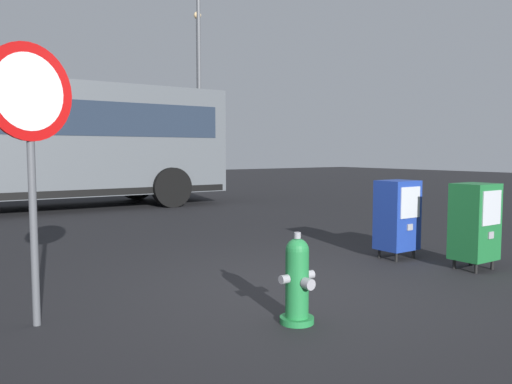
% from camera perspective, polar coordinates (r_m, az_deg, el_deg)
% --- Properties ---
extents(ground_plane, '(60.00, 60.00, 0.00)m').
position_cam_1_polar(ground_plane, '(5.21, 4.93, -10.95)').
color(ground_plane, black).
extents(fire_hydrant, '(0.33, 0.32, 0.75)m').
position_cam_1_polar(fire_hydrant, '(4.17, 4.67, -9.91)').
color(fire_hydrant, '#1E7238').
rests_on(fire_hydrant, ground_plane).
extents(newspaper_box_primary, '(0.48, 0.42, 1.02)m').
position_cam_1_polar(newspaper_box_primary, '(6.84, 15.61, -2.50)').
color(newspaper_box_primary, black).
rests_on(newspaper_box_primary, ground_plane).
extents(newspaper_box_secondary, '(0.48, 0.42, 1.02)m').
position_cam_1_polar(newspaper_box_secondary, '(6.51, 23.41, -3.07)').
color(newspaper_box_secondary, black).
rests_on(newspaper_box_secondary, ground_plane).
extents(stop_sign, '(0.71, 0.31, 2.23)m').
position_cam_1_polar(stop_sign, '(4.33, -24.07, 6.94)').
color(stop_sign, '#4C4F54').
rests_on(stop_sign, ground_plane).
extents(bus_near, '(10.56, 2.98, 3.00)m').
position_cam_1_polar(bus_near, '(13.06, -26.86, 5.46)').
color(bus_near, '#4C5156').
rests_on(bus_near, ground_plane).
extents(street_light_near_right, '(0.32, 0.32, 7.45)m').
position_cam_1_polar(street_light_near_right, '(22.80, -6.53, 11.84)').
color(street_light_near_right, '#4C4F54').
rests_on(street_light_near_right, ground_plane).
extents(street_light_far_right, '(0.32, 0.32, 7.13)m').
position_cam_1_polar(street_light_far_right, '(18.59, -6.43, 12.98)').
color(street_light_far_right, '#4C4F54').
rests_on(street_light_far_right, ground_plane).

